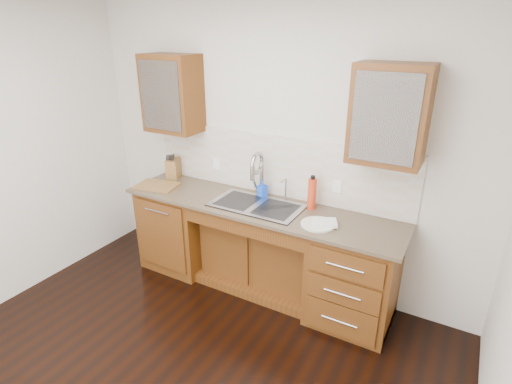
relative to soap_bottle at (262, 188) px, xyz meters
The scene contains 23 objects.
wall_back 0.40m from the soap_bottle, 72.24° to the left, with size 4.00×0.10×2.70m, color beige.
base_cabinet_left 1.07m from the soap_bottle, 168.28° to the right, with size 0.70×0.62×0.88m, color #593014.
base_cabinet_center 0.65m from the soap_bottle, 59.67° to the right, with size 1.20×0.44×0.70m, color #593014.
base_cabinet_right 1.16m from the soap_bottle, 10.45° to the right, with size 0.70×0.62×0.88m, color #593014.
countertop 0.23m from the soap_bottle, 74.43° to the right, with size 2.70×0.65×0.03m, color #84705B.
backsplash 0.25m from the soap_bottle, 63.77° to the left, with size 2.70×0.02×0.59m, color beige.
sink 0.28m from the soap_bottle, 75.46° to the right, with size 0.84×0.46×0.19m, color #9E9EA5.
faucet 0.12m from the soap_bottle, 134.31° to the left, with size 0.04×0.04×0.40m, color #999993.
filter_tap 0.24m from the soap_bottle, ahead, with size 0.02×0.02×0.24m, color #999993.
upper_cabinet_left 1.30m from the soap_bottle, behind, with size 0.55×0.34×0.75m, color #593014.
upper_cabinet_right 1.38m from the soap_bottle, ahead, with size 0.55×0.34×0.75m, color #593014.
outlet_left 0.62m from the soap_bottle, behind, with size 0.08×0.01×0.12m, color white.
outlet_right 0.72m from the soap_bottle, ahead, with size 0.08×0.01×0.12m, color white.
soap_bottle is the anchor object (origin of this frame).
water_bottle 0.52m from the soap_bottle, ahead, with size 0.08×0.08×0.29m, color red.
plate 0.76m from the soap_bottle, 24.00° to the right, with size 0.29×0.29×0.02m, color beige.
dish_towel 0.80m from the soap_bottle, 21.52° to the right, with size 0.20×0.14×0.03m, color white.
knife_block 1.09m from the soap_bottle, behind, with size 0.12×0.19×0.21m, color brown.
cutting_board 1.12m from the soap_bottle, 164.51° to the right, with size 0.41×0.29×0.02m, color #905720.
cup_left_a 1.38m from the soap_bottle, behind, with size 0.12×0.12×0.09m, color white.
cup_left_b 1.20m from the soap_bottle, behind, with size 0.10×0.10×0.09m, color silver.
cup_right_a 1.32m from the soap_bottle, ahead, with size 0.13×0.13×0.10m, color white.
cup_right_b 1.46m from the soap_bottle, ahead, with size 0.10×0.10×0.10m, color white.
Camera 1 is at (1.63, -1.51, 2.43)m, focal length 28.00 mm.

